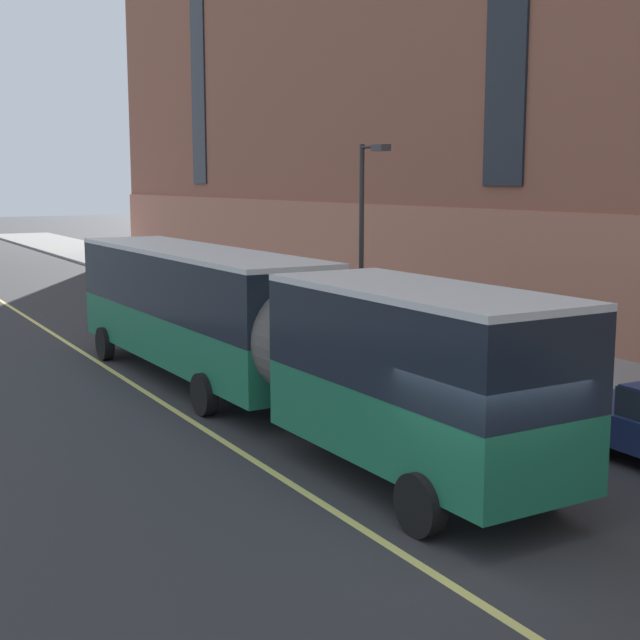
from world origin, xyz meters
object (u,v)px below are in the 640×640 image
at_px(city_bus, 254,323).
at_px(parked_car_champagne_2, 181,288).
at_px(parked_car_red_0, 407,354).
at_px(parked_car_black_1, 298,321).
at_px(fire_hydrant, 483,364).
at_px(street_lamp, 366,221).

bearing_deg(city_bus, parked_car_champagne_2, 74.68).
height_order(parked_car_red_0, parked_car_black_1, same).
bearing_deg(fire_hydrant, parked_car_black_1, 103.01).
relative_size(parked_car_red_0, parked_car_black_1, 1.08).
xyz_separation_m(city_bus, parked_car_champagne_2, (4.84, 17.66, -1.30)).
xyz_separation_m(city_bus, fire_hydrant, (6.64, -0.36, -1.59)).
height_order(parked_car_black_1, street_lamp, street_lamp).
xyz_separation_m(parked_car_black_1, parked_car_champagne_2, (-0.09, 10.60, 0.00)).
relative_size(parked_car_red_0, parked_car_champagne_2, 1.08).
bearing_deg(parked_car_black_1, city_bus, -124.89).
distance_m(parked_car_black_1, parked_car_champagne_2, 10.60).
bearing_deg(city_bus, fire_hydrant, -3.07).
relative_size(parked_car_red_0, street_lamp, 0.73).
xyz_separation_m(city_bus, parked_car_black_1, (4.93, 7.06, -1.30)).
bearing_deg(parked_car_champagne_2, fire_hydrant, -84.29).
xyz_separation_m(parked_car_red_0, fire_hydrant, (1.84, -0.95, -0.29)).
bearing_deg(parked_car_black_1, parked_car_red_0, -91.14).
bearing_deg(parked_car_champagne_2, parked_car_black_1, -89.52).
bearing_deg(parked_car_black_1, street_lamp, -35.50).
height_order(city_bus, fire_hydrant, city_bus).
relative_size(parked_car_black_1, fire_hydrant, 6.00).
xyz_separation_m(parked_car_champagne_2, street_lamp, (1.90, -11.89, 3.33)).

